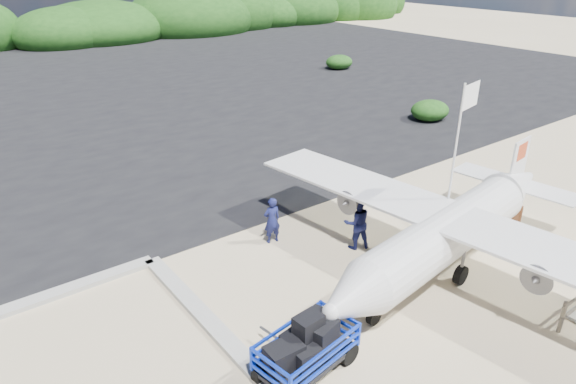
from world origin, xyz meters
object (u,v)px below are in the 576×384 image
(baggage_cart, at_px, (306,371))
(crew_b, at_px, (357,222))
(signboard, at_px, (499,242))
(aircraft_large, at_px, (272,102))
(crew_a, at_px, (272,220))
(flagpole, at_px, (440,255))

(baggage_cart, height_order, crew_b, crew_b)
(signboard, xyz_separation_m, crew_b, (-4.37, 2.88, 0.98))
(baggage_cart, height_order, aircraft_large, aircraft_large)
(crew_a, bearing_deg, flagpole, 141.92)
(aircraft_large, bearing_deg, signboard, 69.80)
(baggage_cart, distance_m, crew_a, 6.47)
(crew_b, relative_size, aircraft_large, 0.14)
(signboard, distance_m, crew_a, 8.22)
(crew_a, relative_size, aircraft_large, 0.12)
(baggage_cart, relative_size, crew_b, 1.40)
(flagpole, height_order, crew_b, flagpole)
(baggage_cart, xyz_separation_m, crew_a, (2.99, 5.68, 0.87))
(baggage_cart, bearing_deg, crew_a, 53.60)
(flagpole, relative_size, crew_a, 3.43)
(signboard, height_order, crew_b, crew_b)
(signboard, bearing_deg, crew_a, 158.45)
(flagpole, height_order, aircraft_large, flagpole)
(baggage_cart, distance_m, signboard, 9.52)
(flagpole, height_order, signboard, flagpole)
(baggage_cart, xyz_separation_m, signboard, (9.49, 0.73, 0.00))
(flagpole, relative_size, crew_b, 3.03)
(signboard, bearing_deg, aircraft_large, 93.14)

